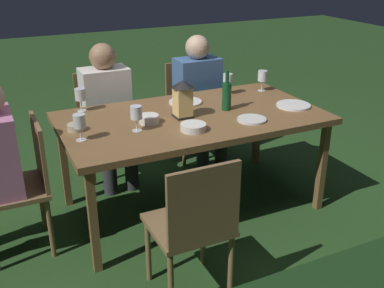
# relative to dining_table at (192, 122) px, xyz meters

# --- Properties ---
(ground_plane) EXTENTS (16.00, 16.00, 0.00)m
(ground_plane) POSITION_rel_dining_table_xyz_m (0.00, 0.00, -0.69)
(ground_plane) COLOR #26471E
(dining_table) EXTENTS (1.84, 1.01, 0.74)m
(dining_table) POSITION_rel_dining_table_xyz_m (0.00, 0.00, 0.00)
(dining_table) COLOR brown
(dining_table) RESTS_ON ground
(chair_side_right_b) EXTENTS (0.42, 0.40, 0.87)m
(chair_side_right_b) POSITION_rel_dining_table_xyz_m (0.41, 0.90, -0.20)
(chair_side_right_b) COLOR brown
(chair_side_right_b) RESTS_ON ground
(chair_head_far) EXTENTS (0.40, 0.42, 0.87)m
(chair_head_far) POSITION_rel_dining_table_xyz_m (1.17, 0.00, -0.20)
(chair_head_far) COLOR brown
(chair_head_far) RESTS_ON ground
(chair_side_left_b) EXTENTS (0.42, 0.40, 0.87)m
(chair_side_left_b) POSITION_rel_dining_table_xyz_m (0.41, -0.90, -0.20)
(chair_side_left_b) COLOR brown
(chair_side_left_b) RESTS_ON ground
(person_in_cream) EXTENTS (0.38, 0.47, 1.15)m
(person_in_cream) POSITION_rel_dining_table_xyz_m (0.41, -0.70, -0.05)
(person_in_cream) COLOR white
(person_in_cream) RESTS_ON ground
(chair_side_left_a) EXTENTS (0.42, 0.40, 0.87)m
(chair_side_left_a) POSITION_rel_dining_table_xyz_m (-0.41, -0.90, -0.20)
(chair_side_left_a) COLOR brown
(chair_side_left_a) RESTS_ON ground
(person_in_blue) EXTENTS (0.38, 0.47, 1.15)m
(person_in_blue) POSITION_rel_dining_table_xyz_m (-0.41, -0.70, -0.05)
(person_in_blue) COLOR #426699
(person_in_blue) RESTS_ON ground
(lantern_centerpiece) EXTENTS (0.15, 0.15, 0.27)m
(lantern_centerpiece) POSITION_rel_dining_table_xyz_m (0.07, 0.01, 0.20)
(lantern_centerpiece) COLOR black
(lantern_centerpiece) RESTS_ON dining_table
(green_bottle_on_table) EXTENTS (0.07, 0.07, 0.29)m
(green_bottle_on_table) POSITION_rel_dining_table_xyz_m (-0.28, -0.00, 0.16)
(green_bottle_on_table) COLOR #144723
(green_bottle_on_table) RESTS_ON dining_table
(wine_glass_a) EXTENTS (0.08, 0.08, 0.17)m
(wine_glass_a) POSITION_rel_dining_table_xyz_m (0.45, 0.12, 0.17)
(wine_glass_a) COLOR silver
(wine_glass_a) RESTS_ON dining_table
(wine_glass_b) EXTENTS (0.08, 0.08, 0.17)m
(wine_glass_b) POSITION_rel_dining_table_xyz_m (-0.47, -0.33, 0.17)
(wine_glass_b) COLOR silver
(wine_glass_b) RESTS_ON dining_table
(wine_glass_c) EXTENTS (0.08, 0.08, 0.17)m
(wine_glass_c) POSITION_rel_dining_table_xyz_m (0.81, 0.12, 0.17)
(wine_glass_c) COLOR silver
(wine_glass_c) RESTS_ON dining_table
(wine_glass_d) EXTENTS (0.08, 0.08, 0.17)m
(wine_glass_d) POSITION_rel_dining_table_xyz_m (-0.78, -0.29, 0.17)
(wine_glass_d) COLOR silver
(wine_glass_d) RESTS_ON dining_table
(wine_glass_e) EXTENTS (0.08, 0.08, 0.17)m
(wine_glass_e) POSITION_rel_dining_table_xyz_m (0.68, -0.42, 0.17)
(wine_glass_e) COLOR silver
(wine_glass_e) RESTS_ON dining_table
(plate_a) EXTENTS (0.25, 0.25, 0.01)m
(plate_a) POSITION_rel_dining_table_xyz_m (-0.07, -0.27, 0.06)
(plate_a) COLOR white
(plate_a) RESTS_ON dining_table
(plate_b) EXTENTS (0.25, 0.25, 0.01)m
(plate_b) POSITION_rel_dining_table_xyz_m (-0.77, 0.15, 0.06)
(plate_b) COLOR white
(plate_b) RESTS_ON dining_table
(plate_c) EXTENTS (0.20, 0.20, 0.01)m
(plate_c) POSITION_rel_dining_table_xyz_m (-0.32, 0.27, 0.06)
(plate_c) COLOR silver
(plate_c) RESTS_ON dining_table
(bowl_olives) EXTENTS (0.17, 0.17, 0.05)m
(bowl_olives) POSITION_rel_dining_table_xyz_m (0.12, 0.27, 0.08)
(bowl_olives) COLOR silver
(bowl_olives) RESTS_ON dining_table
(bowl_bread) EXTENTS (0.11, 0.11, 0.04)m
(bowl_bread) POSITION_rel_dining_table_xyz_m (0.81, -0.06, 0.07)
(bowl_bread) COLOR #BCAD8E
(bowl_bread) RESTS_ON dining_table
(bowl_salad) EXTENTS (0.13, 0.13, 0.06)m
(bowl_salad) POSITION_rel_dining_table_xyz_m (0.33, 0.02, 0.08)
(bowl_salad) COLOR silver
(bowl_salad) RESTS_ON dining_table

